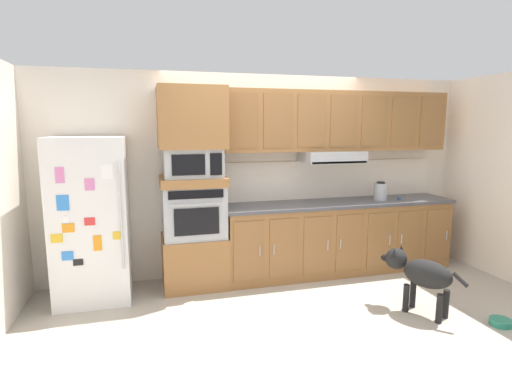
# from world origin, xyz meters

# --- Properties ---
(ground_plane) EXTENTS (9.60, 9.60, 0.00)m
(ground_plane) POSITION_xyz_m (0.00, 0.00, 0.00)
(ground_plane) COLOR #B2A899
(back_kitchen_wall) EXTENTS (6.20, 0.12, 2.50)m
(back_kitchen_wall) POSITION_xyz_m (0.00, 1.11, 1.25)
(back_kitchen_wall) COLOR silver
(back_kitchen_wall) RESTS_ON ground
(side_panel_right) EXTENTS (0.12, 7.10, 2.50)m
(side_panel_right) POSITION_xyz_m (2.80, 0.00, 1.25)
(side_panel_right) COLOR white
(side_panel_right) RESTS_ON ground
(refrigerator) EXTENTS (0.76, 0.73, 1.76)m
(refrigerator) POSITION_xyz_m (-2.04, 0.68, 0.88)
(refrigerator) COLOR white
(refrigerator) RESTS_ON ground
(oven_base_cabinet) EXTENTS (0.74, 0.62, 0.60)m
(oven_base_cabinet) POSITION_xyz_m (-0.94, 0.75, 0.30)
(oven_base_cabinet) COLOR #996638
(oven_base_cabinet) RESTS_ON ground
(built_in_oven) EXTENTS (0.70, 0.62, 0.60)m
(built_in_oven) POSITION_xyz_m (-0.94, 0.75, 0.90)
(built_in_oven) COLOR #A8AAAF
(built_in_oven) RESTS_ON oven_base_cabinet
(appliance_mid_shelf) EXTENTS (0.74, 0.62, 0.10)m
(appliance_mid_shelf) POSITION_xyz_m (-0.94, 0.75, 1.25)
(appliance_mid_shelf) COLOR #996638
(appliance_mid_shelf) RESTS_ON built_in_oven
(microwave) EXTENTS (0.64, 0.54, 0.32)m
(microwave) POSITION_xyz_m (-0.94, 0.75, 1.46)
(microwave) COLOR #A8AAAF
(microwave) RESTS_ON appliance_mid_shelf
(appliance_upper_cabinet) EXTENTS (0.74, 0.62, 0.68)m
(appliance_upper_cabinet) POSITION_xyz_m (-0.94, 0.75, 1.96)
(appliance_upper_cabinet) COLOR #996638
(appliance_upper_cabinet) RESTS_ON microwave
(lower_cabinet_run) EXTENTS (2.97, 0.63, 0.88)m
(lower_cabinet_run) POSITION_xyz_m (0.92, 0.75, 0.44)
(lower_cabinet_run) COLOR #996638
(lower_cabinet_run) RESTS_ON ground
(countertop_slab) EXTENTS (3.01, 0.64, 0.04)m
(countertop_slab) POSITION_xyz_m (0.92, 0.75, 0.90)
(countertop_slab) COLOR #4C4C51
(countertop_slab) RESTS_ON lower_cabinet_run
(backsplash_panel) EXTENTS (3.01, 0.02, 0.50)m
(backsplash_panel) POSITION_xyz_m (0.92, 1.04, 1.17)
(backsplash_panel) COLOR white
(backsplash_panel) RESTS_ON countertop_slab
(upper_cabinet_with_hood) EXTENTS (2.97, 0.48, 0.88)m
(upper_cabinet_with_hood) POSITION_xyz_m (0.91, 0.87, 1.90)
(upper_cabinet_with_hood) COLOR #996638
(upper_cabinet_with_hood) RESTS_ON backsplash_panel
(screwdriver) EXTENTS (0.16, 0.15, 0.03)m
(screwdriver) POSITION_xyz_m (1.78, 0.71, 0.93)
(screwdriver) COLOR blue
(screwdriver) RESTS_ON countertop_slab
(electric_kettle) EXTENTS (0.17, 0.17, 0.24)m
(electric_kettle) POSITION_xyz_m (1.47, 0.70, 1.03)
(electric_kettle) COLOR #A8AAAF
(electric_kettle) RESTS_ON countertop_slab
(dog) EXTENTS (0.51, 0.82, 0.63)m
(dog) POSITION_xyz_m (1.16, -0.56, 0.42)
(dog) COLOR black
(dog) RESTS_ON ground
(dog_food_bowl) EXTENTS (0.20, 0.20, 0.06)m
(dog_food_bowl) POSITION_xyz_m (1.74, -1.01, 0.03)
(dog_food_bowl) COLOR #267F66
(dog_food_bowl) RESTS_ON ground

